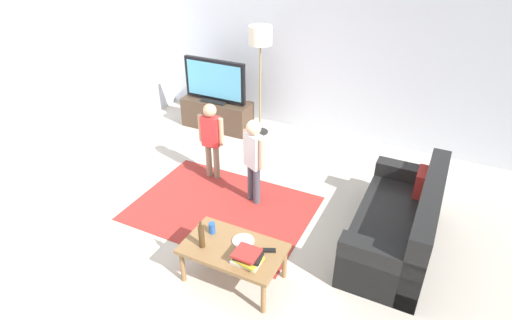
{
  "coord_description": "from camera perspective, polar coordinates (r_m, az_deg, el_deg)",
  "views": [
    {
      "loc": [
        1.98,
        -3.4,
        3.29
      ],
      "look_at": [
        0.0,
        0.6,
        0.65
      ],
      "focal_mm": 29.88,
      "sensor_mm": 36.0,
      "label": 1
    }
  ],
  "objects": [
    {
      "name": "bottle",
      "position": [
        4.23,
        -7.3,
        -10.06
      ],
      "size": [
        0.06,
        0.06,
        0.31
      ],
      "color": "#4C3319",
      "rests_on": "coffee_table"
    },
    {
      "name": "couch",
      "position": [
        4.98,
        18.95,
        -8.41
      ],
      "size": [
        0.8,
        1.8,
        0.86
      ],
      "color": "black",
      "rests_on": "ground"
    },
    {
      "name": "area_rug",
      "position": [
        5.46,
        -4.57,
        -6.44
      ],
      "size": [
        2.2,
        1.6,
        0.01
      ],
      "primitive_type": "cube",
      "color": "#9E2D28",
      "rests_on": "ground"
    },
    {
      "name": "child_near_tv",
      "position": [
        5.76,
        -6.02,
        3.41
      ],
      "size": [
        0.37,
        0.18,
        1.11
      ],
      "color": "gray",
      "rests_on": "ground"
    },
    {
      "name": "tv",
      "position": [
        7.13,
        -5.53,
        10.45
      ],
      "size": [
        1.1,
        0.28,
        0.71
      ],
      "color": "black",
      "rests_on": "tv_stand"
    },
    {
      "name": "wall_left",
      "position": [
        6.33,
        -28.23,
        9.14
      ],
      "size": [
        0.12,
        6.0,
        2.7
      ],
      "primitive_type": "cube",
      "color": "silver",
      "rests_on": "ground"
    },
    {
      "name": "plate",
      "position": [
        4.33,
        -1.7,
        -10.78
      ],
      "size": [
        0.22,
        0.22,
        0.02
      ],
      "color": "white",
      "rests_on": "coffee_table"
    },
    {
      "name": "floor_lamp",
      "position": [
        6.72,
        0.58,
        15.57
      ],
      "size": [
        0.36,
        0.36,
        1.78
      ],
      "color": "#262626",
      "rests_on": "ground"
    },
    {
      "name": "coffee_table",
      "position": [
        4.31,
        -3.06,
        -12.08
      ],
      "size": [
        1.0,
        0.6,
        0.42
      ],
      "color": "olive",
      "rests_on": "ground"
    },
    {
      "name": "book_stack",
      "position": [
        4.08,
        -1.16,
        -12.92
      ],
      "size": [
        0.28,
        0.24,
        0.11
      ],
      "color": "white",
      "rests_on": "coffee_table"
    },
    {
      "name": "tv_stand",
      "position": [
        7.37,
        -5.22,
        6.1
      ],
      "size": [
        1.2,
        0.44,
        0.5
      ],
      "color": "#4C3828",
      "rests_on": "ground"
    },
    {
      "name": "wall_back",
      "position": [
        6.97,
        9.05,
        14.1
      ],
      "size": [
        6.0,
        0.12,
        2.7
      ],
      "primitive_type": "cube",
      "color": "silver",
      "rests_on": "ground"
    },
    {
      "name": "child_center",
      "position": [
        5.21,
        -0.31,
        0.76
      ],
      "size": [
        0.36,
        0.23,
        1.15
      ],
      "color": "#4C4C59",
      "rests_on": "ground"
    },
    {
      "name": "soda_can",
      "position": [
        4.42,
        -5.91,
        -9.04
      ],
      "size": [
        0.07,
        0.07,
        0.12
      ],
      "primitive_type": "cylinder",
      "color": "#2659B2",
      "rests_on": "coffee_table"
    },
    {
      "name": "ground",
      "position": [
        5.12,
        -3.01,
        -9.36
      ],
      "size": [
        7.8,
        7.8,
        0.0
      ],
      "primitive_type": "plane",
      "color": "beige"
    },
    {
      "name": "tv_remote",
      "position": [
        4.22,
        1.48,
        -11.99
      ],
      "size": [
        0.17,
        0.12,
        0.02
      ],
      "primitive_type": "cube",
      "rotation": [
        0.0,
        0.0,
        0.44
      ],
      "color": "black",
      "rests_on": "coffee_table"
    }
  ]
}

